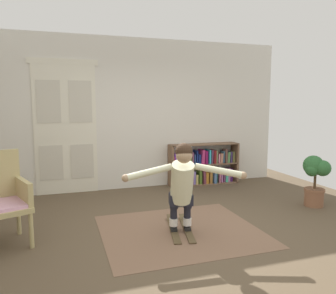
{
  "coord_description": "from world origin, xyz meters",
  "views": [
    {
      "loc": [
        -1.44,
        -3.8,
        1.67
      ],
      "look_at": [
        0.01,
        0.63,
        1.05
      ],
      "focal_mm": 35.63,
      "sensor_mm": 36.0,
      "label": 1
    }
  ],
  "objects_px": {
    "potted_plant": "(315,177)",
    "skis_pair": "(180,228)",
    "bookshelf": "(203,166)",
    "person_skier": "(182,181)"
  },
  "relations": [
    {
      "from": "potted_plant",
      "to": "skis_pair",
      "type": "height_order",
      "value": "potted_plant"
    },
    {
      "from": "bookshelf",
      "to": "person_skier",
      "type": "relative_size",
      "value": 1.0
    },
    {
      "from": "bookshelf",
      "to": "skis_pair",
      "type": "height_order",
      "value": "bookshelf"
    },
    {
      "from": "potted_plant",
      "to": "skis_pair",
      "type": "relative_size",
      "value": 0.89
    },
    {
      "from": "person_skier",
      "to": "bookshelf",
      "type": "bearing_deg",
      "value": 60.5
    },
    {
      "from": "bookshelf",
      "to": "skis_pair",
      "type": "distance_m",
      "value": 2.61
    },
    {
      "from": "potted_plant",
      "to": "person_skier",
      "type": "height_order",
      "value": "person_skier"
    },
    {
      "from": "skis_pair",
      "to": "potted_plant",
      "type": "bearing_deg",
      "value": 6.37
    },
    {
      "from": "bookshelf",
      "to": "person_skier",
      "type": "xyz_separation_m",
      "value": [
        -1.36,
        -2.4,
        0.33
      ]
    },
    {
      "from": "potted_plant",
      "to": "skis_pair",
      "type": "bearing_deg",
      "value": -173.63
    }
  ]
}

